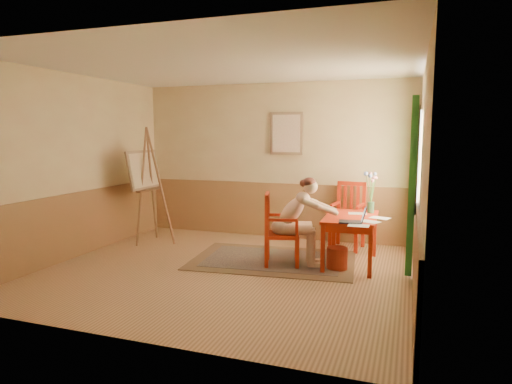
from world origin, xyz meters
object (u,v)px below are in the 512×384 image
at_px(chair_left, 278,230).
at_px(chair_back, 348,215).
at_px(laptop, 355,219).
at_px(easel, 146,174).
at_px(figure, 298,218).
at_px(table, 351,222).

xyz_separation_m(chair_left, chair_back, (0.82, 1.34, 0.02)).
distance_m(laptop, easel, 3.76).
distance_m(figure, easel, 2.94).
bearing_deg(laptop, table, 102.60).
height_order(chair_back, easel, easel).
bearing_deg(figure, chair_back, 67.09).
bearing_deg(chair_left, easel, 166.74).
bearing_deg(chair_back, figure, -112.91).
bearing_deg(figure, table, 24.48).
relative_size(chair_left, easel, 0.52).
relative_size(chair_back, easel, 0.54).
bearing_deg(chair_back, easel, -167.77).
distance_m(chair_back, laptop, 1.49).
relative_size(figure, laptop, 3.36).
relative_size(table, figure, 0.95).
height_order(chair_left, easel, easel).
bearing_deg(chair_back, laptop, -79.33).
relative_size(chair_left, figure, 0.82).
height_order(figure, easel, easel).
height_order(table, chair_left, chair_left).
xyz_separation_m(table, figure, (-0.71, -0.32, 0.08)).
relative_size(chair_left, laptop, 2.75).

